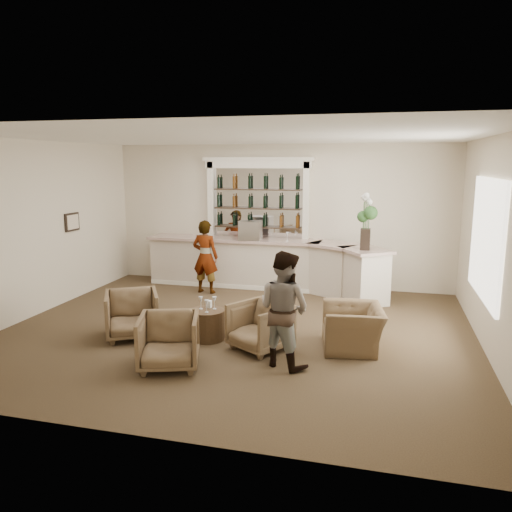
{
  "coord_description": "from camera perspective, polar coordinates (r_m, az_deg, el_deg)",
  "views": [
    {
      "loc": [
        2.41,
        -7.93,
        2.9
      ],
      "look_at": [
        0.11,
        0.9,
        1.17
      ],
      "focal_mm": 35.0,
      "sensor_mm": 36.0,
      "label": 1
    }
  ],
  "objects": [
    {
      "name": "ground",
      "position": [
        8.78,
        -2.22,
        -8.56
      ],
      "size": [
        8.0,
        8.0,
        0.0
      ],
      "primitive_type": "plane",
      "color": "brown",
      "rests_on": "ground"
    },
    {
      "name": "room_shell",
      "position": [
        8.94,
        -0.01,
        7.14
      ],
      "size": [
        8.04,
        7.02,
        3.32
      ],
      "color": "beige",
      "rests_on": "ground"
    },
    {
      "name": "bar_counter",
      "position": [
        11.46,
        1.29,
        -0.97
      ],
      "size": [
        5.72,
        1.8,
        1.14
      ],
      "color": "silver",
      "rests_on": "ground"
    },
    {
      "name": "back_bar_alcove",
      "position": [
        11.74,
        0.18,
        6.5
      ],
      "size": [
        2.64,
        0.25,
        3.0
      ],
      "color": "white",
      "rests_on": "ground"
    },
    {
      "name": "cocktail_table",
      "position": [
        8.36,
        -5.57,
        -7.8
      ],
      "size": [
        0.58,
        0.58,
        0.5
      ],
      "primitive_type": "cylinder",
      "color": "#49321F",
      "rests_on": "ground"
    },
    {
      "name": "sommelier",
      "position": [
        11.13,
        -5.81,
        -0.09
      ],
      "size": [
        0.63,
        0.44,
        1.64
      ],
      "primitive_type": "imported",
      "rotation": [
        0.0,
        0.0,
        3.05
      ],
      "color": "gray",
      "rests_on": "ground"
    },
    {
      "name": "guest",
      "position": [
        7.14,
        3.2,
        -6.06
      ],
      "size": [
        1.01,
        0.93,
        1.68
      ],
      "primitive_type": "imported",
      "rotation": [
        0.0,
        0.0,
        2.68
      ],
      "color": "gray",
      "rests_on": "ground"
    },
    {
      "name": "armchair_left",
      "position": [
        8.62,
        -14.0,
        -6.49
      ],
      "size": [
        1.16,
        1.17,
        0.79
      ],
      "primitive_type": "imported",
      "rotation": [
        0.0,
        0.0,
        0.52
      ],
      "color": "brown",
      "rests_on": "ground"
    },
    {
      "name": "armchair_center",
      "position": [
        7.3,
        -9.95,
        -9.58
      ],
      "size": [
        1.05,
        1.07,
        0.77
      ],
      "primitive_type": "imported",
      "rotation": [
        0.0,
        0.0,
        0.32
      ],
      "color": "brown",
      "rests_on": "ground"
    },
    {
      "name": "armchair_right",
      "position": [
        7.85,
        0.48,
        -8.05
      ],
      "size": [
        1.11,
        1.12,
        0.74
      ],
      "primitive_type": "imported",
      "rotation": [
        0.0,
        0.0,
        -0.56
      ],
      "color": "brown",
      "rests_on": "ground"
    },
    {
      "name": "armchair_far",
      "position": [
        8.05,
        11.01,
        -8.03
      ],
      "size": [
        1.06,
        1.17,
        0.67
      ],
      "primitive_type": "imported",
      "rotation": [
        0.0,
        0.0,
        -1.41
      ],
      "color": "brown",
      "rests_on": "ground"
    },
    {
      "name": "espresso_machine",
      "position": [
        11.36,
        -0.64,
        2.93
      ],
      "size": [
        0.52,
        0.45,
        0.43
      ],
      "primitive_type": "cube",
      "rotation": [
        0.0,
        0.0,
        0.09
      ],
      "color": "silver",
      "rests_on": "bar_counter"
    },
    {
      "name": "flower_vase",
      "position": [
        10.27,
        12.47,
        4.25
      ],
      "size": [
        0.3,
        0.3,
        1.14
      ],
      "color": "black",
      "rests_on": "bar_counter"
    },
    {
      "name": "wine_glass_bar_left",
      "position": [
        11.22,
        3.6,
        2.23
      ],
      "size": [
        0.07,
        0.07,
        0.21
      ],
      "primitive_type": null,
      "color": "white",
      "rests_on": "bar_counter"
    },
    {
      "name": "wine_glass_bar_right",
      "position": [
        11.34,
        0.26,
        2.35
      ],
      "size": [
        0.07,
        0.07,
        0.21
      ],
      "primitive_type": null,
      "color": "white",
      "rests_on": "bar_counter"
    },
    {
      "name": "wine_glass_tbl_a",
      "position": [
        8.32,
        -6.32,
        -5.34
      ],
      "size": [
        0.07,
        0.07,
        0.21
      ],
      "primitive_type": null,
      "color": "white",
      "rests_on": "cocktail_table"
    },
    {
      "name": "wine_glass_tbl_b",
      "position": [
        8.29,
        -4.77,
        -5.37
      ],
      "size": [
        0.07,
        0.07,
        0.21
      ],
      "primitive_type": null,
      "color": "white",
      "rests_on": "cocktail_table"
    },
    {
      "name": "wine_glass_tbl_c",
      "position": [
        8.12,
        -5.66,
        -5.73
      ],
      "size": [
        0.07,
        0.07,
        0.21
      ],
      "primitive_type": null,
      "color": "white",
      "rests_on": "cocktail_table"
    },
    {
      "name": "napkin_holder",
      "position": [
        8.4,
        -5.41,
        -5.49
      ],
      "size": [
        0.08,
        0.08,
        0.12
      ],
      "primitive_type": "cube",
      "color": "white",
      "rests_on": "cocktail_table"
    }
  ]
}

